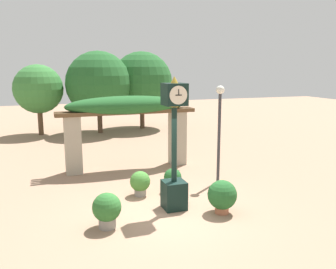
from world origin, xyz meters
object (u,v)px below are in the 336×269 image
object	(u,v)px
pedestal_clock	(174,152)
potted_plant_far_right	(222,196)
potted_plant_near_right	(107,209)
potted_plant_near_left	(140,182)
lamp_post	(219,119)
potted_plant_far_left	(173,180)

from	to	relation	value
pedestal_clock	potted_plant_far_right	xyz separation A→B (m)	(1.09, -0.72, -1.10)
potted_plant_near_right	potted_plant_far_right	bearing A→B (deg)	-2.29
potted_plant_near_left	potted_plant_near_right	world-z (taller)	potted_plant_near_right
potted_plant_near_left	lamp_post	bearing A→B (deg)	7.37
potted_plant_far_left	lamp_post	xyz separation A→B (m)	(1.76, 0.38, 1.76)
potted_plant_near_left	potted_plant_far_right	distance (m)	2.62
potted_plant_near_left	potted_plant_near_right	xyz separation A→B (m)	(-1.31, -1.86, 0.06)
potted_plant_near_right	lamp_post	bearing A→B (deg)	28.39
pedestal_clock	potted_plant_far_left	xyz separation A→B (m)	(0.41, 1.24, -1.20)
pedestal_clock	potted_plant_far_right	world-z (taller)	pedestal_clock
potted_plant_far_right	lamp_post	distance (m)	3.07
potted_plant_far_left	potted_plant_near_right	bearing A→B (deg)	-141.95
potted_plant_near_right	potted_plant_far_left	size ratio (longest dim) A/B	1.17
potted_plant_near_right	lamp_post	size ratio (longest dim) A/B	0.27
potted_plant_near_right	potted_plant_far_right	distance (m)	3.03
potted_plant_near_right	potted_plant_far_left	world-z (taller)	potted_plant_near_right
lamp_post	potted_plant_near_left	bearing A→B (deg)	-172.63
potted_plant_far_right	lamp_post	size ratio (longest dim) A/B	0.28
potted_plant_near_left	potted_plant_far_left	bearing A→B (deg)	-1.17
potted_plant_far_left	potted_plant_far_right	world-z (taller)	potted_plant_far_right
potted_plant_near_left	lamp_post	world-z (taller)	lamp_post
pedestal_clock	potted_plant_far_right	distance (m)	1.71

